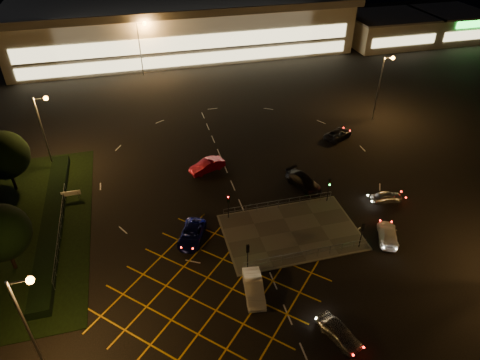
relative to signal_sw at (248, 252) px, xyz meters
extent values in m
plane|color=black|center=(4.00, 5.99, -2.37)|extent=(180.00, 180.00, 0.00)
cube|color=#4C4944|center=(6.00, 3.99, -2.31)|extent=(14.00, 9.00, 0.12)
cube|color=black|center=(-24.00, 11.99, -2.33)|extent=(18.00, 30.00, 0.08)
cube|color=black|center=(-19.00, 11.99, -1.87)|extent=(2.00, 26.00, 1.00)
cube|color=beige|center=(4.00, 67.99, 2.63)|extent=(70.00, 25.00, 10.00)
cube|color=slate|center=(4.00, 67.99, 7.83)|extent=(72.00, 26.50, 0.60)
cube|color=#FFEAA5|center=(4.00, 55.44, 2.63)|extent=(66.00, 0.20, 3.00)
cube|color=#FFEAA5|center=(4.00, 55.44, -0.57)|extent=(66.00, 0.20, 2.20)
cube|color=beige|center=(50.00, 59.99, 0.63)|extent=(18.00, 14.00, 6.00)
cube|color=slate|center=(50.00, 59.99, 3.78)|extent=(18.80, 14.80, 0.40)
cube|color=#FFEAA5|center=(50.00, 52.94, 0.23)|extent=(15.30, 0.20, 2.00)
cube|color=beige|center=(66.00, 59.99, 0.63)|extent=(14.00, 14.00, 6.00)
cube|color=slate|center=(66.00, 59.99, 3.78)|extent=(14.80, 14.80, 0.40)
cube|color=#FFEAA5|center=(66.00, 52.94, 0.23)|extent=(11.90, 0.20, 2.00)
cube|color=#19E533|center=(66.00, 52.84, 2.63)|extent=(7.00, 0.30, 1.40)
cylinder|color=slate|center=(-18.00, -6.01, 2.63)|extent=(0.20, 0.20, 10.00)
cylinder|color=slate|center=(-17.30, -6.01, 7.43)|extent=(1.40, 0.12, 0.12)
sphere|color=orange|center=(-16.60, -6.01, 7.38)|extent=(0.56, 0.56, 0.56)
cylinder|color=slate|center=(-20.00, 23.99, 2.63)|extent=(0.20, 0.20, 10.00)
cylinder|color=slate|center=(-19.30, 23.99, 7.43)|extent=(1.40, 0.12, 0.12)
sphere|color=orange|center=(-18.60, 23.99, 7.38)|extent=(0.56, 0.56, 0.56)
cylinder|color=slate|center=(28.00, 25.99, 2.63)|extent=(0.20, 0.20, 10.00)
cylinder|color=slate|center=(28.70, 25.99, 7.43)|extent=(1.40, 0.12, 0.12)
sphere|color=orange|center=(29.40, 25.99, 7.38)|extent=(0.56, 0.56, 0.56)
cylinder|color=slate|center=(-6.00, 53.99, 2.63)|extent=(0.20, 0.20, 10.00)
cylinder|color=slate|center=(-5.30, 53.99, 7.43)|extent=(1.40, 0.12, 0.12)
sphere|color=orange|center=(-4.60, 53.99, 7.38)|extent=(0.56, 0.56, 0.56)
cylinder|color=slate|center=(34.00, 55.99, 2.63)|extent=(0.20, 0.20, 10.00)
cylinder|color=slate|center=(34.70, 55.99, 7.43)|extent=(1.40, 0.12, 0.12)
sphere|color=orange|center=(35.40, 55.99, 7.38)|extent=(0.56, 0.56, 0.56)
cylinder|color=black|center=(0.00, -0.01, -0.75)|extent=(0.10, 0.10, 3.00)
cube|color=black|center=(0.00, -0.01, 0.45)|extent=(0.28, 0.18, 0.90)
sphere|color=#19FF33|center=(0.00, 0.12, 0.45)|extent=(0.16, 0.16, 0.16)
cylinder|color=black|center=(12.00, -0.01, -0.75)|extent=(0.10, 0.10, 3.00)
cube|color=black|center=(12.00, -0.01, 0.45)|extent=(0.28, 0.18, 0.90)
sphere|color=#19FF33|center=(12.00, 0.12, 0.45)|extent=(0.16, 0.16, 0.16)
cylinder|color=black|center=(0.00, 7.99, -0.75)|extent=(0.10, 0.10, 3.00)
cube|color=black|center=(0.00, 7.99, 0.45)|extent=(0.28, 0.18, 0.90)
sphere|color=#FF0C0C|center=(0.00, 7.86, 0.45)|extent=(0.16, 0.16, 0.16)
cylinder|color=black|center=(12.00, 7.99, -0.75)|extent=(0.10, 0.10, 3.00)
cube|color=black|center=(12.00, 7.99, 0.45)|extent=(0.28, 0.18, 0.90)
sphere|color=#19FF33|center=(12.00, 7.86, 0.45)|extent=(0.16, 0.16, 0.16)
cylinder|color=black|center=(-24.00, 19.99, -0.93)|extent=(0.36, 0.36, 2.88)
sphere|color=black|center=(-24.00, 19.99, 2.59)|extent=(5.76, 5.76, 5.76)
cylinder|color=black|center=(-22.00, 5.99, -1.02)|extent=(0.36, 0.36, 2.70)
sphere|color=black|center=(-22.00, 5.99, 2.28)|extent=(5.40, 5.40, 5.40)
imported|color=#B0B3B7|center=(5.29, -9.25, -1.65)|extent=(3.03, 4.53, 1.43)
imported|color=silver|center=(-0.24, -3.01, -1.60)|extent=(2.24, 4.85, 1.54)
imported|color=#0D1153|center=(-4.52, 5.67, -1.67)|extent=(4.05, 5.51, 1.39)
imported|color=black|center=(10.44, 11.60, -1.60)|extent=(3.86, 5.72, 1.54)
imported|color=silver|center=(18.84, 6.32, -1.74)|extent=(3.83, 1.86, 1.26)
imported|color=maroon|center=(-0.45, 18.05, -1.58)|extent=(5.04, 3.20, 1.57)
imported|color=black|center=(19.89, 21.69, -1.70)|extent=(5.25, 4.14, 1.33)
imported|color=silver|center=(15.50, 0.44, -1.70)|extent=(3.62, 4.94, 1.33)
camera|label=1|loc=(-8.13, -28.01, 28.94)|focal=32.00mm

